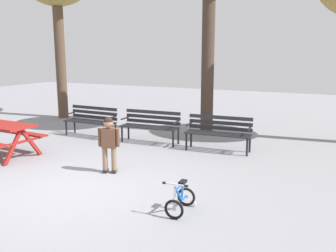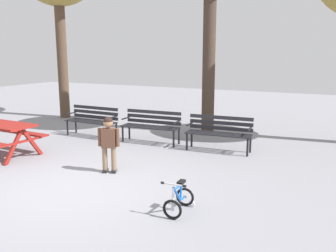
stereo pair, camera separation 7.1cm
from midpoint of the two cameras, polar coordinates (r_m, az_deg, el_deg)
name	(u,v)px [view 1 (the left image)]	position (r m, az deg, el deg)	size (l,w,h in m)	color
ground	(75,188)	(6.91, -14.53, -9.22)	(36.00, 36.00, 0.00)	gray
park_bench_far_left	(92,119)	(10.81, -11.93, 1.11)	(1.61, 0.49, 0.85)	#232328
park_bench_left	(151,124)	(9.84, -2.88, 0.35)	(1.62, 0.55, 0.85)	#232328
park_bench_right	(219,130)	(9.10, 7.65, -0.65)	(1.63, 0.57, 0.85)	#232328
child_standing	(109,140)	(7.41, -9.42, -2.15)	(0.41, 0.25, 1.14)	#7F664C
kids_bicycle	(180,200)	(5.67, 1.58, -11.34)	(0.39, 0.58, 0.54)	black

